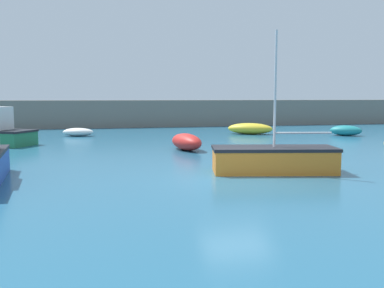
{
  "coord_description": "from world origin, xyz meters",
  "views": [
    {
      "loc": [
        -4.8,
        -13.98,
        2.87
      ],
      "look_at": [
        -0.11,
        6.61,
        0.53
      ],
      "focal_mm": 40.0,
      "sensor_mm": 36.0,
      "label": 1
    }
  ],
  "objects_px": {
    "rowboat_blue_near": "(186,142)",
    "mooring_buoy_pink": "(235,151)",
    "dinghy_near_pier": "(78,132)",
    "open_tender_yellow": "(250,129)",
    "sailboat_twin_hulled": "(274,159)",
    "fishing_dinghy_green": "(346,131)"
  },
  "relations": [
    {
      "from": "open_tender_yellow",
      "to": "fishing_dinghy_green",
      "type": "distance_m",
      "value": 7.03
    },
    {
      "from": "open_tender_yellow",
      "to": "fishing_dinghy_green",
      "type": "height_order",
      "value": "open_tender_yellow"
    },
    {
      "from": "rowboat_blue_near",
      "to": "sailboat_twin_hulled",
      "type": "bearing_deg",
      "value": -177.68
    },
    {
      "from": "mooring_buoy_pink",
      "to": "open_tender_yellow",
      "type": "bearing_deg",
      "value": 66.33
    },
    {
      "from": "fishing_dinghy_green",
      "to": "sailboat_twin_hulled",
      "type": "bearing_deg",
      "value": 87.85
    },
    {
      "from": "sailboat_twin_hulled",
      "to": "fishing_dinghy_green",
      "type": "distance_m",
      "value": 17.5
    },
    {
      "from": "rowboat_blue_near",
      "to": "open_tender_yellow",
      "type": "relative_size",
      "value": 0.85
    },
    {
      "from": "rowboat_blue_near",
      "to": "dinghy_near_pier",
      "type": "height_order",
      "value": "rowboat_blue_near"
    },
    {
      "from": "open_tender_yellow",
      "to": "sailboat_twin_hulled",
      "type": "bearing_deg",
      "value": 102.82
    },
    {
      "from": "dinghy_near_pier",
      "to": "fishing_dinghy_green",
      "type": "relative_size",
      "value": 1.0
    },
    {
      "from": "rowboat_blue_near",
      "to": "mooring_buoy_pink",
      "type": "xyz_separation_m",
      "value": [
        1.71,
        -3.16,
        -0.17
      ]
    },
    {
      "from": "rowboat_blue_near",
      "to": "mooring_buoy_pink",
      "type": "height_order",
      "value": "rowboat_blue_near"
    },
    {
      "from": "mooring_buoy_pink",
      "to": "fishing_dinghy_green",
      "type": "bearing_deg",
      "value": 37.56
    },
    {
      "from": "open_tender_yellow",
      "to": "mooring_buoy_pink",
      "type": "distance_m",
      "value": 12.74
    },
    {
      "from": "sailboat_twin_hulled",
      "to": "mooring_buoy_pink",
      "type": "relative_size",
      "value": 9.7
    },
    {
      "from": "dinghy_near_pier",
      "to": "fishing_dinghy_green",
      "type": "xyz_separation_m",
      "value": [
        19.31,
        -4.01,
        0.08
      ]
    },
    {
      "from": "dinghy_near_pier",
      "to": "open_tender_yellow",
      "type": "xyz_separation_m",
      "value": [
        12.85,
        -1.25,
        0.13
      ]
    },
    {
      "from": "rowboat_blue_near",
      "to": "dinghy_near_pier",
      "type": "xyz_separation_m",
      "value": [
        -6.02,
        9.75,
        -0.15
      ]
    },
    {
      "from": "open_tender_yellow",
      "to": "mooring_buoy_pink",
      "type": "relative_size",
      "value": 6.72
    },
    {
      "from": "dinghy_near_pier",
      "to": "open_tender_yellow",
      "type": "distance_m",
      "value": 12.91
    },
    {
      "from": "rowboat_blue_near",
      "to": "dinghy_near_pier",
      "type": "distance_m",
      "value": 11.46
    },
    {
      "from": "dinghy_near_pier",
      "to": "mooring_buoy_pink",
      "type": "distance_m",
      "value": 15.05
    }
  ]
}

